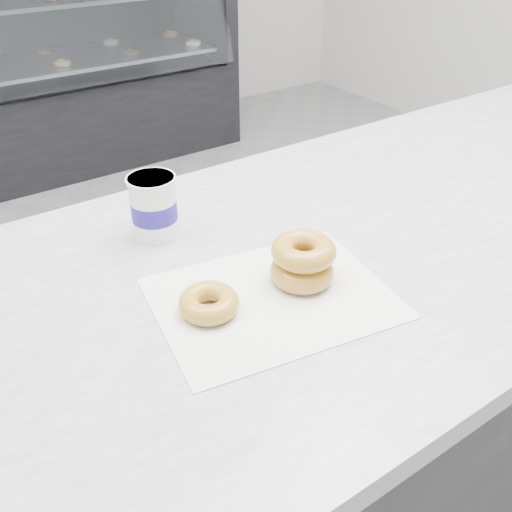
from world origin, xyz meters
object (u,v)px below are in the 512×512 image
(display_case, at_px, (20,83))
(donut_stack, at_px, (303,261))
(donut_single, at_px, (209,303))
(coffee_cup, at_px, (154,207))
(counter, at_px, (362,393))

(display_case, xyz_separation_m, donut_stack, (-0.25, -2.78, 0.44))
(donut_single, xyz_separation_m, coffee_cup, (0.03, 0.23, 0.04))
(donut_single, height_order, donut_stack, donut_stack)
(donut_stack, distance_m, coffee_cup, 0.28)
(donut_single, bearing_deg, counter, 6.66)
(display_case, height_order, coffee_cup, display_case)
(donut_stack, height_order, coffee_cup, coffee_cup)
(display_case, bearing_deg, donut_stack, -95.05)
(display_case, xyz_separation_m, coffee_cup, (-0.37, -2.53, 0.47))
(display_case, height_order, donut_single, display_case)
(counter, xyz_separation_m, donut_single, (-0.40, -0.05, 0.47))
(donut_stack, xyz_separation_m, coffee_cup, (-0.12, 0.25, 0.02))
(counter, distance_m, display_case, 2.72)
(donut_stack, bearing_deg, coffee_cup, 116.43)
(donut_stack, bearing_deg, display_case, 84.95)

